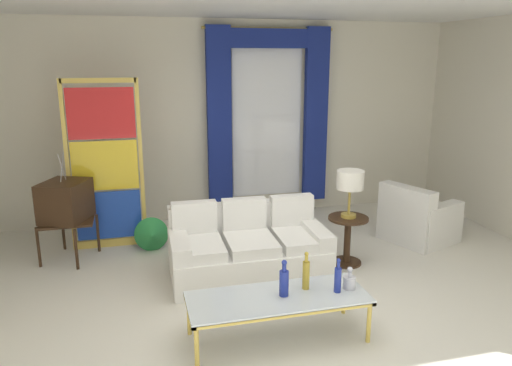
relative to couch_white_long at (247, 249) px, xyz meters
name	(u,v)px	position (x,y,z in m)	size (l,w,h in m)	color
ground_plane	(283,303)	(0.19, -0.77, -0.30)	(16.00, 16.00, 0.00)	silver
wall_rear	(225,121)	(0.19, 2.29, 1.20)	(8.00, 0.12, 3.00)	silver
curtained_window	(269,105)	(0.85, 2.12, 1.44)	(2.00, 0.17, 2.70)	white
couch_white_long	(247,249)	(0.00, 0.00, 0.00)	(1.77, 0.95, 0.86)	white
coffee_table	(278,300)	(-0.05, -1.37, 0.07)	(1.59, 0.60, 0.41)	silver
bottle_blue_decanter	(306,274)	(0.24, -1.29, 0.25)	(0.06, 0.06, 0.35)	gold
bottle_crystal_tall	(338,278)	(0.49, -1.42, 0.24)	(0.06, 0.06, 0.32)	navy
bottle_amber_squat	(349,281)	(0.62, -1.39, 0.18)	(0.11, 0.11, 0.21)	silver
bottle_ruby_flask	(284,281)	(0.00, -1.37, 0.24)	(0.08, 0.08, 0.34)	navy
vintage_tv	(65,203)	(-2.04, 0.97, 0.42)	(0.70, 0.74, 1.35)	#382314
armchair_white	(417,220)	(2.49, 0.46, -0.02)	(1.05, 1.04, 0.80)	white
stained_glass_divider	(105,169)	(-1.56, 1.29, 0.75)	(0.95, 0.05, 2.20)	gold
peacock_figurine	(152,236)	(-1.04, 0.94, -0.08)	(0.44, 0.60, 0.50)	beige
round_side_table	(347,236)	(1.24, -0.02, 0.05)	(0.48, 0.48, 0.59)	#382314
table_lamp_brass	(350,182)	(1.24, -0.02, 0.72)	(0.32, 0.32, 0.57)	#B29338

